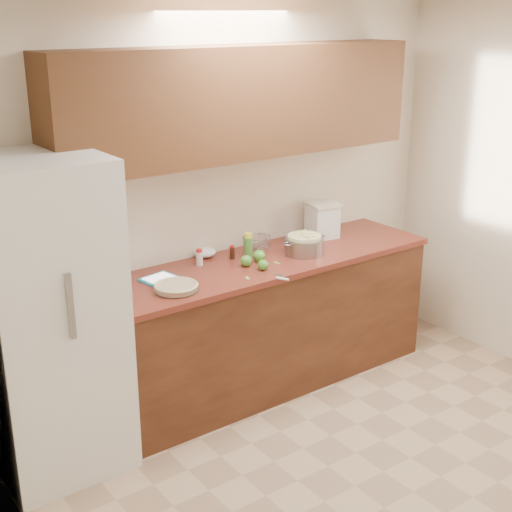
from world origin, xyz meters
TOP-DOWN VIEW (x-y plane):
  - room_shell at (0.00, 0.00)m, footprint 3.60×3.60m
  - counter_run at (0.00, 1.48)m, footprint 2.64×0.68m
  - upper_cabinets at (0.00, 1.63)m, footprint 2.60×0.34m
  - fridge at (-1.44, 1.44)m, footprint 0.70×0.70m
  - pie at (-0.68, 1.34)m, footprint 0.27×0.27m
  - colander at (0.37, 1.41)m, footprint 0.36×0.26m
  - flour_canister at (0.72, 1.63)m, footprint 0.24×0.24m
  - tablet at (-0.68, 1.56)m, footprint 0.24×0.20m
  - paring_knife at (-0.06, 1.11)m, footprint 0.09×0.16m
  - lemon_bottle at (0.02, 1.58)m, footprint 0.06×0.06m
  - cinnamon_shaker at (-0.33, 1.64)m, footprint 0.05×0.05m
  - vanilla_bottle at (-0.09, 1.61)m, footprint 0.03×0.03m
  - mixing_bowl at (0.20, 1.73)m, footprint 0.21×0.21m
  - paper_towel at (-0.22, 1.75)m, footprint 0.16×0.14m
  - apple_left at (-0.10, 1.44)m, footprint 0.08×0.08m
  - apple_center at (0.02, 1.45)m, footprint 0.08×0.08m
  - apple_front at (-0.05, 1.31)m, footprint 0.07×0.07m
  - peel_a at (0.10, 1.37)m, footprint 0.02×0.05m
  - peel_b at (-0.22, 1.25)m, footprint 0.04×0.05m
  - peel_c at (-0.04, 1.37)m, footprint 0.02×0.05m

SIDE VIEW (x-z plane):
  - counter_run at x=0.00m, z-range 0.00..0.92m
  - fridge at x=-1.44m, z-range 0.00..1.80m
  - peel_a at x=0.10m, z-range 0.92..0.92m
  - peel_b at x=-0.22m, z-range 0.92..0.92m
  - peel_c at x=-0.04m, z-range 0.92..0.92m
  - paring_knife at x=-0.06m, z-range 0.92..0.94m
  - tablet at x=-0.68m, z-range 0.92..0.94m
  - pie at x=-0.68m, z-range 0.92..0.96m
  - paper_towel at x=-0.22m, z-range 0.92..0.98m
  - apple_front at x=-0.05m, z-range 0.91..1.00m
  - apple_left at x=-0.10m, z-range 0.91..1.00m
  - apple_center at x=0.02m, z-range 0.91..1.01m
  - mixing_bowl at x=0.20m, z-range 0.92..1.00m
  - vanilla_bottle at x=-0.09m, z-range 0.92..1.01m
  - cinnamon_shaker at x=-0.33m, z-range 0.92..1.03m
  - colander at x=0.37m, z-range 0.92..1.05m
  - lemon_bottle at x=0.02m, z-range 0.92..1.08m
  - flour_canister at x=0.72m, z-range 0.92..1.18m
  - room_shell at x=0.00m, z-range -0.50..3.10m
  - upper_cabinets at x=0.00m, z-range 1.60..2.30m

